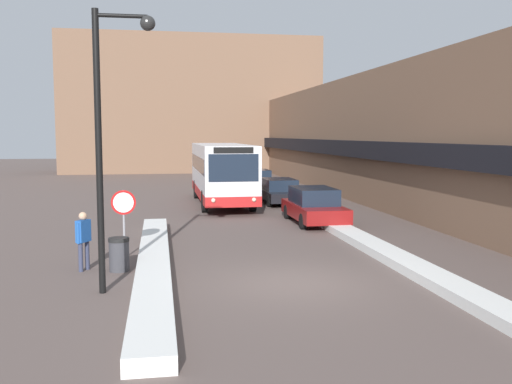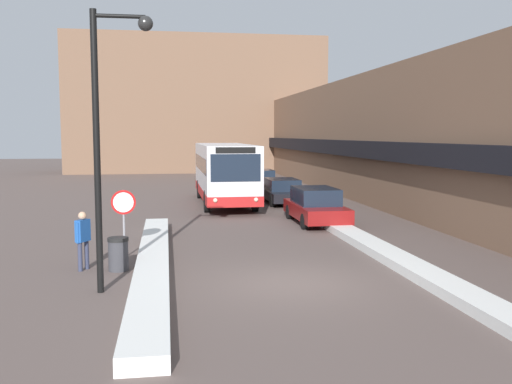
% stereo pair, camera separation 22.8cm
% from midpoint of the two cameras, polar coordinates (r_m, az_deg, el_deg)
% --- Properties ---
extents(ground_plane, '(160.00, 160.00, 0.00)m').
position_cam_midpoint_polar(ground_plane, '(15.00, 3.36, -9.09)').
color(ground_plane, brown).
extents(building_row_right, '(5.50, 60.00, 7.20)m').
position_cam_midpoint_polar(building_row_right, '(40.36, 9.57, 5.35)').
color(building_row_right, brown).
rests_on(building_row_right, ground_plane).
extents(building_backdrop_far, '(26.00, 8.00, 13.65)m').
position_cam_midpoint_polar(building_backdrop_far, '(60.42, -6.58, 8.58)').
color(building_backdrop_far, brown).
rests_on(building_backdrop_far, ground_plane).
extents(snow_bank_left, '(0.90, 15.06, 0.34)m').
position_cam_midpoint_polar(snow_bank_left, '(16.81, -10.57, -6.96)').
color(snow_bank_left, silver).
rests_on(snow_bank_left, ground_plane).
extents(snow_bank_right, '(0.90, 17.12, 0.27)m').
position_cam_midpoint_polar(snow_bank_right, '(17.46, 13.91, -6.66)').
color(snow_bank_right, silver).
rests_on(snow_bank_right, ground_plane).
extents(city_bus, '(2.68, 10.37, 3.30)m').
position_cam_midpoint_polar(city_bus, '(31.38, -3.66, 2.03)').
color(city_bus, silver).
rests_on(city_bus, ground_plane).
extents(parked_car_front, '(1.94, 4.69, 1.54)m').
position_cam_midpoint_polar(parked_car_front, '(24.85, 5.56, -1.36)').
color(parked_car_front, maroon).
rests_on(parked_car_front, ground_plane).
extents(parked_car_middle, '(1.91, 4.63, 1.38)m').
position_cam_midpoint_polar(parked_car_middle, '(31.83, 2.16, 0.11)').
color(parked_car_middle, black).
rests_on(parked_car_middle, ground_plane).
extents(parked_car_back, '(1.94, 4.29, 1.42)m').
position_cam_midpoint_polar(parked_car_back, '(39.25, -0.10, 1.22)').
color(parked_car_back, black).
rests_on(parked_car_back, ground_plane).
extents(stop_sign, '(0.76, 0.08, 2.13)m').
position_cam_midpoint_polar(stop_sign, '(18.12, -13.45, -1.69)').
color(stop_sign, gray).
rests_on(stop_sign, ground_plane).
extents(street_lamp, '(1.46, 0.36, 6.76)m').
position_cam_midpoint_polar(street_lamp, '(14.08, -14.87, 6.85)').
color(street_lamp, black).
rests_on(street_lamp, ground_plane).
extents(pedestrian, '(0.40, 0.49, 1.68)m').
position_cam_midpoint_polar(pedestrian, '(16.86, -17.25, -4.17)').
color(pedestrian, '#333851').
rests_on(pedestrian, ground_plane).
extents(trash_bin, '(0.59, 0.59, 0.95)m').
position_cam_midpoint_polar(trash_bin, '(16.64, -13.92, -6.06)').
color(trash_bin, '#38383D').
rests_on(trash_bin, ground_plane).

